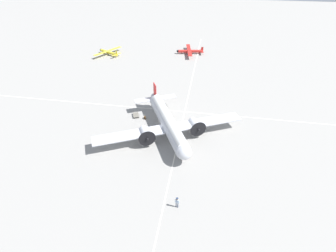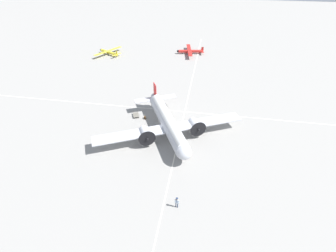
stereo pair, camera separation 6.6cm
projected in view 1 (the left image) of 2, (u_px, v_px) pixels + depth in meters
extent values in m
plane|color=gray|center=(168.00, 133.00, 48.05)|extent=(300.00, 300.00, 0.00)
cube|color=silver|center=(180.00, 135.00, 47.75)|extent=(120.00, 0.16, 0.01)
cube|color=silver|center=(174.00, 111.00, 54.59)|extent=(0.16, 120.00, 0.01)
cylinder|color=silver|center=(168.00, 123.00, 46.70)|extent=(16.29, 9.84, 2.53)
cylinder|color=white|center=(168.00, 119.00, 46.31)|extent=(15.22, 8.79, 1.77)
sphere|color=silver|center=(184.00, 152.00, 40.04)|extent=(2.40, 2.40, 2.40)
cylinder|color=silver|center=(156.00, 100.00, 53.30)|extent=(3.58, 2.72, 1.39)
cube|color=red|center=(155.00, 91.00, 52.78)|extent=(1.73, 0.96, 2.91)
cube|color=silver|center=(155.00, 98.00, 53.55)|extent=(5.32, 8.43, 0.10)
cube|color=silver|center=(170.00, 128.00, 45.91)|extent=(14.42, 25.24, 0.20)
cylinder|color=silver|center=(195.00, 124.00, 46.76)|extent=(3.21, 2.54, 1.39)
cylinder|color=black|center=(198.00, 129.00, 45.51)|extent=(1.34, 2.63, 2.92)
sphere|color=black|center=(199.00, 130.00, 45.40)|extent=(0.49, 0.49, 0.49)
cylinder|color=silver|center=(145.00, 133.00, 44.58)|extent=(3.21, 2.54, 1.39)
cylinder|color=black|center=(147.00, 139.00, 43.33)|extent=(1.34, 2.63, 2.92)
sphere|color=black|center=(147.00, 139.00, 43.21)|extent=(0.49, 0.49, 0.49)
cylinder|color=#4C4C51|center=(194.00, 128.00, 47.58)|extent=(0.18, 0.18, 0.96)
cylinder|color=black|center=(194.00, 130.00, 47.85)|extent=(1.12, 0.76, 1.10)
cylinder|color=#4C4C51|center=(145.00, 137.00, 45.40)|extent=(0.18, 0.18, 0.96)
cylinder|color=black|center=(145.00, 139.00, 45.67)|extent=(1.12, 0.76, 1.10)
cylinder|color=#4C4C51|center=(180.00, 153.00, 42.40)|extent=(0.14, 0.14, 0.88)
cylinder|color=black|center=(180.00, 155.00, 42.65)|extent=(0.71, 0.47, 0.70)
cylinder|color=navy|center=(178.00, 205.00, 34.28)|extent=(0.12, 0.12, 0.83)
cylinder|color=navy|center=(176.00, 205.00, 34.34)|extent=(0.12, 0.12, 0.83)
cube|color=silver|center=(177.00, 201.00, 33.89)|extent=(0.25, 0.43, 0.62)
sphere|color=#8C6647|center=(177.00, 199.00, 33.64)|extent=(0.28, 0.28, 0.28)
cylinder|color=silver|center=(179.00, 202.00, 33.85)|extent=(0.10, 0.10, 0.59)
cylinder|color=silver|center=(175.00, 201.00, 33.98)|extent=(0.10, 0.10, 0.59)
cube|color=navy|center=(177.00, 201.00, 33.77)|extent=(0.02, 0.05, 0.40)
cylinder|color=navy|center=(177.00, 198.00, 33.57)|extent=(0.34, 0.34, 0.07)
cube|color=brown|center=(144.00, 117.00, 52.04)|extent=(0.48, 0.15, 0.50)
cube|color=#4A3520|center=(144.00, 116.00, 51.88)|extent=(0.17, 0.10, 0.02)
cube|color=#47331E|center=(145.00, 118.00, 51.81)|extent=(0.41, 0.14, 0.56)
cube|color=#312315|center=(145.00, 117.00, 51.63)|extent=(0.15, 0.10, 0.02)
cube|color=#6B665B|center=(136.00, 115.00, 52.71)|extent=(2.14, 1.76, 0.04)
cube|color=#6B665B|center=(135.00, 112.00, 53.29)|extent=(0.47, 1.06, 0.04)
cylinder|color=#6B665B|center=(138.00, 112.00, 53.45)|extent=(0.04, 0.04, 0.22)
cylinder|color=#6B665B|center=(133.00, 112.00, 53.25)|extent=(0.04, 0.04, 0.22)
cylinder|color=black|center=(139.00, 117.00, 52.32)|extent=(0.28, 0.16, 0.28)
cylinder|color=black|center=(134.00, 118.00, 52.16)|extent=(0.28, 0.16, 0.28)
cylinder|color=black|center=(138.00, 114.00, 53.45)|extent=(0.28, 0.16, 0.28)
cylinder|color=black|center=(133.00, 114.00, 53.28)|extent=(0.28, 0.16, 0.28)
cylinder|color=#B2231E|center=(190.00, 51.00, 82.77)|extent=(2.20, 7.62, 0.93)
sphere|color=black|center=(178.00, 51.00, 82.76)|extent=(0.83, 0.83, 0.83)
cube|color=#B2231E|center=(189.00, 50.00, 82.53)|extent=(11.40, 3.09, 0.08)
cube|color=#B2231E|center=(202.00, 49.00, 82.36)|extent=(0.17, 0.67, 1.20)
cube|color=#B2231E|center=(202.00, 51.00, 82.70)|extent=(3.75, 1.21, 0.04)
cylinder|color=black|center=(182.00, 53.00, 83.15)|extent=(0.13, 0.29, 0.28)
cylinder|color=#4C4C51|center=(182.00, 53.00, 83.09)|extent=(0.06, 0.06, 0.21)
cylinder|color=black|center=(192.00, 54.00, 82.46)|extent=(0.13, 0.29, 0.28)
cylinder|color=#4C4C51|center=(192.00, 54.00, 82.40)|extent=(0.06, 0.06, 0.21)
cylinder|color=black|center=(191.00, 52.00, 83.85)|extent=(0.13, 0.29, 0.28)
cylinder|color=#4C4C51|center=(191.00, 52.00, 83.79)|extent=(0.06, 0.06, 0.21)
cylinder|color=yellow|center=(109.00, 52.00, 81.91)|extent=(4.17, 6.70, 0.87)
sphere|color=black|center=(101.00, 50.00, 83.80)|extent=(0.79, 0.79, 0.79)
cube|color=yellow|center=(108.00, 51.00, 81.89)|extent=(9.95, 6.09, 0.08)
cube|color=yellow|center=(116.00, 53.00, 79.74)|extent=(0.36, 0.59, 1.14)
cube|color=yellow|center=(117.00, 54.00, 80.06)|extent=(3.34, 2.15, 0.04)
cylinder|color=black|center=(104.00, 53.00, 83.57)|extent=(0.20, 0.28, 0.28)
cylinder|color=#4C4C51|center=(104.00, 52.00, 83.51)|extent=(0.06, 0.06, 0.21)
cylinder|color=black|center=(108.00, 55.00, 81.56)|extent=(0.20, 0.28, 0.28)
cylinder|color=#4C4C51|center=(108.00, 55.00, 81.50)|extent=(0.06, 0.06, 0.21)
cylinder|color=black|center=(112.00, 54.00, 82.59)|extent=(0.20, 0.28, 0.28)
cylinder|color=#4C4C51|center=(112.00, 54.00, 82.53)|extent=(0.06, 0.06, 0.21)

